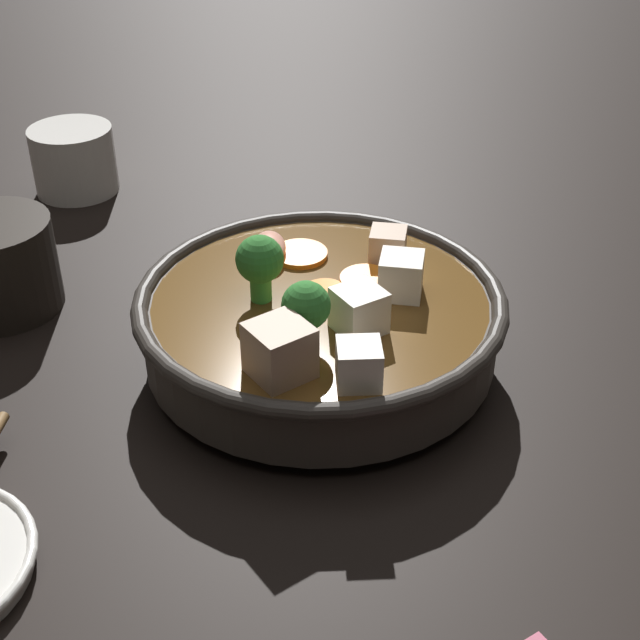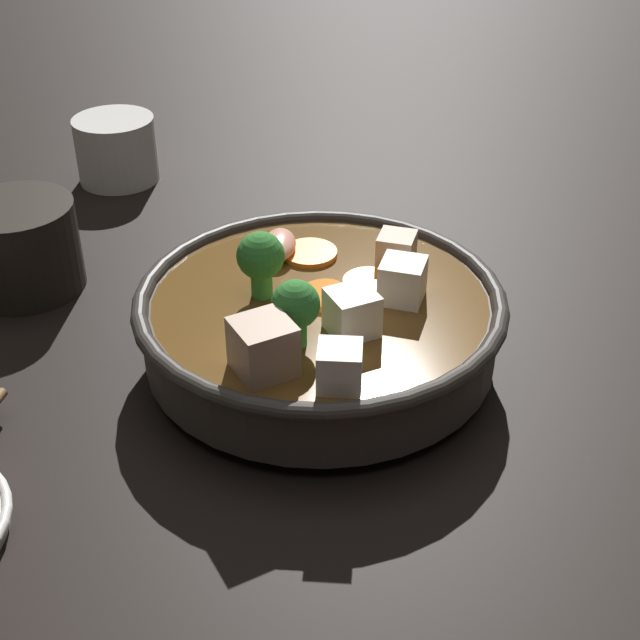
% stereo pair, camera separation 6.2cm
% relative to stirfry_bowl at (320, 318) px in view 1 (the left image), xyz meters
% --- Properties ---
extents(ground_plane, '(3.00, 3.00, 0.00)m').
position_rel_stirfry_bowl_xyz_m(ground_plane, '(0.00, -0.00, -0.04)').
color(ground_plane, black).
extents(stirfry_bowl, '(0.26, 0.26, 0.10)m').
position_rel_stirfry_bowl_xyz_m(stirfry_bowl, '(0.00, 0.00, 0.00)').
color(stirfry_bowl, '#38332D').
rests_on(stirfry_bowl, ground_plane).
extents(tea_cup, '(0.08, 0.08, 0.06)m').
position_rel_stirfry_bowl_xyz_m(tea_cup, '(0.35, 0.13, -0.01)').
color(tea_cup, white).
rests_on(tea_cup, ground_plane).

